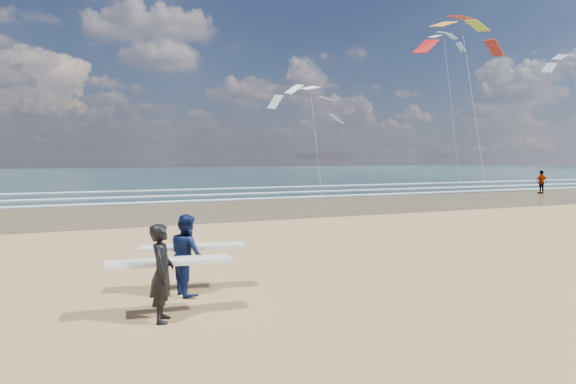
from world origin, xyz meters
name	(u,v)px	position (x,y,z in m)	size (l,w,h in m)	color
wet_sand_strip	(435,199)	(20.00, 18.00, 0.01)	(220.00, 12.00, 0.01)	#453A25
ocean	(216,174)	(20.00, 72.00, 0.01)	(220.00, 100.00, 0.02)	#193338
foam_breakers	(355,190)	(20.00, 28.10, 0.05)	(220.00, 11.70, 0.05)	white
surfer_near	(163,271)	(-0.68, -0.17, 0.86)	(2.24, 1.06, 1.69)	black
surfer_far	(188,254)	(0.07, 1.35, 0.84)	(2.26, 1.23, 1.66)	#0C1945
beachgoer_1	(541,182)	(30.72, 18.86, 0.89)	(1.05, 0.44, 1.78)	#474334
kite_0	(469,76)	(23.22, 18.61, 8.32)	(7.30, 4.90, 13.99)	slate
kite_1	(314,123)	(15.03, 25.89, 5.36)	(6.28, 4.79, 9.36)	slate
kite_5	(450,98)	(32.61, 31.31, 8.50)	(5.03, 4.65, 16.25)	slate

